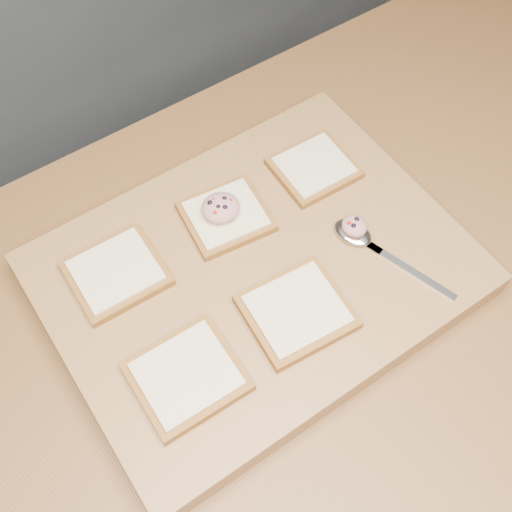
% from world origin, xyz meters
% --- Properties ---
extents(ground, '(4.00, 4.00, 0.00)m').
position_xyz_m(ground, '(0.00, 0.00, 0.00)').
color(ground, '#515459').
rests_on(ground, ground).
extents(island_counter, '(2.00, 0.80, 0.90)m').
position_xyz_m(island_counter, '(0.00, 0.00, 0.45)').
color(island_counter, slate).
rests_on(island_counter, ground).
extents(cutting_board, '(0.55, 0.42, 0.04)m').
position_xyz_m(cutting_board, '(-0.18, 0.04, 0.92)').
color(cutting_board, '#9F7244').
rests_on(cutting_board, island_counter).
extents(bread_far_left, '(0.12, 0.11, 0.02)m').
position_xyz_m(bread_far_left, '(-0.34, 0.13, 0.95)').
color(bread_far_left, '#985C27').
rests_on(bread_far_left, cutting_board).
extents(bread_far_center, '(0.13, 0.12, 0.02)m').
position_xyz_m(bread_far_center, '(-0.17, 0.12, 0.95)').
color(bread_far_center, '#985C27').
rests_on(bread_far_center, cutting_board).
extents(bread_far_right, '(0.12, 0.11, 0.02)m').
position_xyz_m(bread_far_right, '(-0.02, 0.12, 0.95)').
color(bread_far_right, '#985C27').
rests_on(bread_far_right, cutting_board).
extents(bread_near_left, '(0.13, 0.12, 0.02)m').
position_xyz_m(bread_near_left, '(-0.34, -0.05, 0.95)').
color(bread_near_left, '#985C27').
rests_on(bread_near_left, cutting_board).
extents(bread_near_center, '(0.14, 0.13, 0.02)m').
position_xyz_m(bread_near_center, '(-0.18, -0.05, 0.95)').
color(bread_near_center, '#985C27').
rests_on(bread_near_center, cutting_board).
extents(tuna_salad_dollop, '(0.05, 0.05, 0.03)m').
position_xyz_m(tuna_salad_dollop, '(-0.18, 0.13, 0.97)').
color(tuna_salad_dollop, tan).
rests_on(tuna_salad_dollop, bread_far_center).
extents(spoon, '(0.08, 0.19, 0.01)m').
position_xyz_m(spoon, '(-0.04, -0.01, 0.95)').
color(spoon, silver).
rests_on(spoon, cutting_board).
extents(spoon_salad, '(0.03, 0.04, 0.02)m').
position_xyz_m(spoon_salad, '(-0.04, 0.00, 0.97)').
color(spoon_salad, tan).
rests_on(spoon_salad, spoon).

